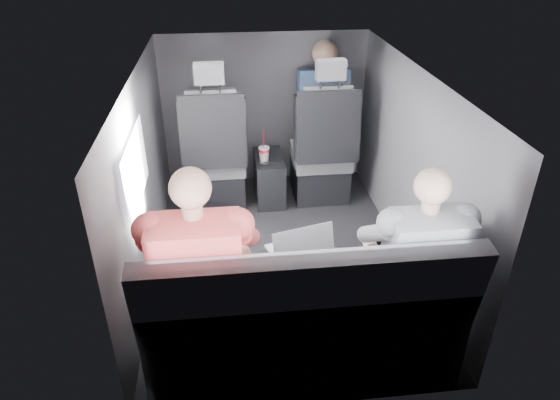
{
  "coord_description": "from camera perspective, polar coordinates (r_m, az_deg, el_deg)",
  "views": [
    {
      "loc": [
        -0.34,
        -2.98,
        2.17
      ],
      "look_at": [
        -0.01,
        -0.05,
        0.5
      ],
      "focal_mm": 32.0,
      "sensor_mm": 36.0,
      "label": 1
    }
  ],
  "objects": [
    {
      "name": "laptop_black",
      "position": [
        2.83,
        13.48,
        -4.34
      ],
      "size": [
        0.37,
        0.36,
        0.23
      ],
      "color": "black",
      "rests_on": "passenger_rear_right"
    },
    {
      "name": "panel_right",
      "position": [
        3.55,
        14.69,
        3.62
      ],
      "size": [
        0.02,
        2.6,
        1.35
      ],
      "primitive_type": "cube",
      "color": "#56565B",
      "rests_on": "floor"
    },
    {
      "name": "passenger_front_right",
      "position": [
        4.39,
        4.89,
        10.66
      ],
      "size": [
        0.42,
        0.42,
        0.89
      ],
      "color": "navy",
      "rests_on": "front_seat_right"
    },
    {
      "name": "passenger_rear_right",
      "position": [
        2.7,
        14.74,
        -6.73
      ],
      "size": [
        0.48,
        0.61,
        1.2
      ],
      "color": "navy",
      "rests_on": "rear_bench"
    },
    {
      "name": "passenger_rear_left",
      "position": [
        2.53,
        -9.08,
        -8.09
      ],
      "size": [
        0.53,
        0.64,
        1.26
      ],
      "color": "#39383E",
      "rests_on": "rear_bench"
    },
    {
      "name": "seatbelt",
      "position": [
        3.97,
        5.52,
        9.21
      ],
      "size": [
        0.35,
        0.11,
        0.59
      ],
      "primitive_type": "cube",
      "rotation": [
        -0.14,
        0.49,
        0.0
      ],
      "color": "black",
      "rests_on": "front_seat_right"
    },
    {
      "name": "laptop_white",
      "position": [
        2.7,
        -8.0,
        -5.59
      ],
      "size": [
        0.3,
        0.28,
        0.22
      ],
      "color": "white",
      "rests_on": "passenger_rear_left"
    },
    {
      "name": "laptop_silver",
      "position": [
        2.67,
        2.46,
        -5.72
      ],
      "size": [
        0.38,
        0.37,
        0.24
      ],
      "color": "silver",
      "rests_on": "rear_bench"
    },
    {
      "name": "ceiling",
      "position": [
        3.11,
        0.11,
        14.2
      ],
      "size": [
        2.6,
        2.6,
        0.0
      ],
      "primitive_type": "plane",
      "rotation": [
        3.14,
        0.0,
        0.0
      ],
      "color": "#B2B2AD",
      "rests_on": "panel_back"
    },
    {
      "name": "side_window",
      "position": [
        3.01,
        -16.14,
        3.33
      ],
      "size": [
        0.02,
        0.75,
        0.42
      ],
      "primitive_type": "cube",
      "color": "white",
      "rests_on": "panel_left"
    },
    {
      "name": "front_seat_right",
      "position": [
        4.28,
        4.82,
        4.98
      ],
      "size": [
        0.52,
        0.58,
        1.26
      ],
      "color": "black",
      "rests_on": "floor"
    },
    {
      "name": "panel_back",
      "position": [
        2.27,
        3.93,
        -11.72
      ],
      "size": [
        1.8,
        0.02,
        1.35
      ],
      "primitive_type": "cube",
      "color": "#56565B",
      "rests_on": "floor"
    },
    {
      "name": "center_console",
      "position": [
        4.34,
        -1.24,
        2.53
      ],
      "size": [
        0.24,
        0.48,
        0.41
      ],
      "color": "black",
      "rests_on": "floor"
    },
    {
      "name": "front_seat_left",
      "position": [
        4.21,
        -7.35,
        4.38
      ],
      "size": [
        0.52,
        0.58,
        1.26
      ],
      "color": "black",
      "rests_on": "floor"
    },
    {
      "name": "panel_left",
      "position": [
        3.38,
        -15.28,
        2.11
      ],
      "size": [
        0.02,
        2.6,
        1.35
      ],
      "primitive_type": "cube",
      "color": "#56565B",
      "rests_on": "floor"
    },
    {
      "name": "panel_front",
      "position": [
        4.54,
        -1.81,
        10.27
      ],
      "size": [
        1.8,
        0.02,
        1.35
      ],
      "primitive_type": "cube",
      "color": "#56565B",
      "rests_on": "floor"
    },
    {
      "name": "floor",
      "position": [
        3.7,
        0.09,
        -6.42
      ],
      "size": [
        2.6,
        2.6,
        0.0
      ],
      "primitive_type": "plane",
      "color": "black",
      "rests_on": "ground"
    },
    {
      "name": "rear_bench",
      "position": [
        2.69,
        2.76,
        -14.29
      ],
      "size": [
        1.6,
        0.57,
        0.92
      ],
      "color": "#56565A",
      "rests_on": "floor"
    },
    {
      "name": "soda_cup",
      "position": [
        4.15,
        -1.84,
        5.33
      ],
      "size": [
        0.09,
        0.09,
        0.28
      ],
      "color": "white",
      "rests_on": "center_console"
    }
  ]
}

